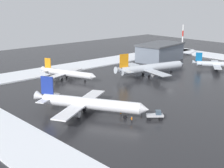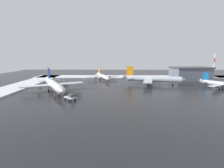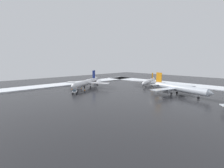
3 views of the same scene
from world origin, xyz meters
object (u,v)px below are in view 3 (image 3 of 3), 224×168
Objects in this scene: ground_crew_mid_apron at (72,90)px; airplane_far_rear at (149,81)px; ground_crew_by_nose_gear at (81,89)px; ground_crew_beside_wing at (85,91)px; pushback_tug at (75,91)px; airplane_foreground_jet at (178,88)px; airplane_parked_starboard at (86,83)px.

airplane_far_rear is at bearing -175.25° from ground_crew_mid_apron.
ground_crew_by_nose_gear is 1.00× the size of ground_crew_beside_wing.
pushback_tug is 2.88× the size of ground_crew_beside_wing.
airplane_foreground_jet reaches higher than pushback_tug.
airplane_far_rear is 14.84× the size of ground_crew_beside_wing.
airplane_far_rear is at bearing 121.41° from pushback_tug.
ground_crew_mid_apron is 5.39m from ground_crew_by_nose_gear.
ground_crew_beside_wing is at bearing 135.20° from ground_crew_mid_apron.
airplane_foreground_jet is 47.31m from ground_crew_beside_wing.
airplane_parked_starboard is at bearing -144.40° from airplane_foreground_jet.
ground_crew_by_nose_gear is at bearing 8.17° from airplane_parked_starboard.
airplane_foreground_jet is at bearing 147.90° from ground_crew_mid_apron.
airplane_foreground_jet reaches higher than airplane_far_rear.
pushback_tug is 7.16m from ground_crew_mid_apron.
ground_crew_mid_apron is at bearing 67.82° from ground_crew_beside_wing.
airplane_far_rear is at bearing 123.39° from airplane_parked_starboard.
ground_crew_beside_wing is (-7.27, -3.24, 0.00)m from ground_crew_mid_apron.
airplane_far_rear is (29.08, -17.97, -0.82)m from airplane_foreground_jet.
ground_crew_mid_apron is (14.97, 50.86, -1.60)m from airplane_far_rear.
ground_crew_beside_wing is (-0.57, -5.75, -0.31)m from pushback_tug.
airplane_foreground_jet is at bearing -101.98° from ground_crew_by_nose_gear.
airplane_far_rear is 5.14× the size of pushback_tug.
ground_crew_mid_apron is at bearing -160.35° from pushback_tug.
pushback_tug is at bearing -123.45° from airplane_foreground_jet.
ground_crew_beside_wing is at bearing -128.05° from airplane_foreground_jet.
ground_crew_beside_wing is at bearing -152.90° from ground_crew_by_nose_gear.
airplane_foreground_jet reaches higher than ground_crew_beside_wing.
airplane_foreground_jet is 19.98× the size of ground_crew_beside_wing.
airplane_foreground_jet is 1.35× the size of airplane_far_rear.
pushback_tug reaches higher than ground_crew_beside_wing.
airplane_far_rear is 47.68m from ground_crew_by_nose_gear.
pushback_tug is 9.61m from ground_crew_by_nose_gear.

